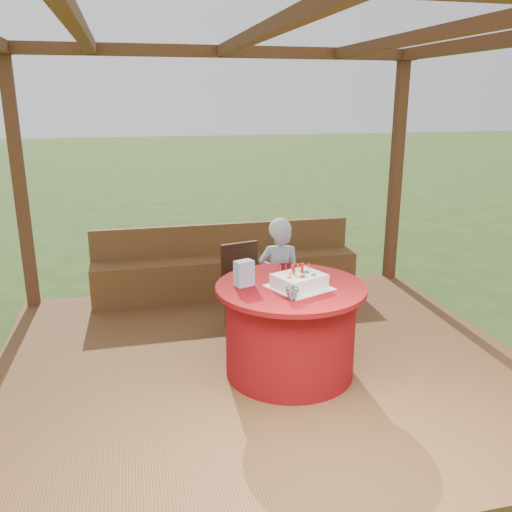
% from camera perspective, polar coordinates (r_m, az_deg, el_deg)
% --- Properties ---
extents(ground, '(60.00, 60.00, 0.00)m').
position_cam_1_polar(ground, '(4.84, 0.70, -12.27)').
color(ground, '#2C4A18').
rests_on(ground, ground).
extents(deck, '(4.50, 4.00, 0.12)m').
position_cam_1_polar(deck, '(4.81, 0.70, -11.64)').
color(deck, brown).
rests_on(deck, ground).
extents(pergola, '(4.50, 4.00, 2.72)m').
position_cam_1_polar(pergola, '(4.25, 0.82, 17.56)').
color(pergola, brown).
rests_on(pergola, deck).
extents(bench, '(3.00, 0.42, 0.80)m').
position_cam_1_polar(bench, '(6.23, -3.12, -1.71)').
color(bench, brown).
rests_on(bench, deck).
extents(table, '(1.20, 1.20, 0.76)m').
position_cam_1_polar(table, '(4.45, 3.60, -7.66)').
color(table, '#9C1111').
rests_on(table, deck).
extents(chair, '(0.47, 0.47, 0.84)m').
position_cam_1_polar(chair, '(5.30, -1.26, -2.88)').
color(chair, '#311B0F').
rests_on(chair, deck).
extents(elderly_woman, '(0.44, 0.34, 1.13)m').
position_cam_1_polar(elderly_woman, '(5.15, 2.49, -1.97)').
color(elderly_woman, '#97BFE0').
rests_on(elderly_woman, deck).
extents(birthday_cake, '(0.54, 0.54, 0.19)m').
position_cam_1_polar(birthday_cake, '(4.24, 4.57, -2.63)').
color(birthday_cake, white).
rests_on(birthday_cake, table).
extents(gift_bag, '(0.17, 0.14, 0.21)m').
position_cam_1_polar(gift_bag, '(4.27, -1.27, -1.83)').
color(gift_bag, '#CA82B8').
rests_on(gift_bag, table).
extents(drinking_glass, '(0.13, 0.13, 0.09)m').
position_cam_1_polar(drinking_glass, '(3.99, 3.83, -4.02)').
color(drinking_glass, white).
rests_on(drinking_glass, table).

